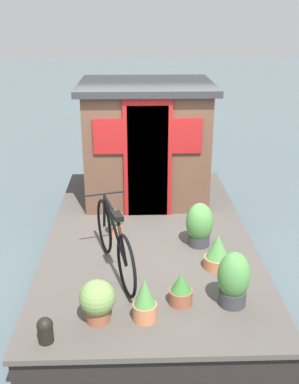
{
  "coord_description": "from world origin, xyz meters",
  "views": [
    {
      "loc": [
        -5.87,
        0.19,
        3.4
      ],
      "look_at": [
        -0.2,
        0.0,
        1.15
      ],
      "focal_mm": 42.85,
      "sensor_mm": 36.0,
      "label": 1
    }
  ],
  "objects": [
    {
      "name": "ground_plane",
      "position": [
        0.0,
        0.0,
        0.0
      ],
      "size": [
        60.0,
        60.0,
        0.0
      ],
      "primitive_type": "plane",
      "color": "#4C5B60"
    },
    {
      "name": "potted_plant_ivy",
      "position": [
        -0.39,
        -0.66,
        0.75
      ],
      "size": [
        0.36,
        0.36,
        0.6
      ],
      "color": "#38383D",
      "rests_on": "houseboat_deck"
    },
    {
      "name": "potted_plant_geranium",
      "position": [
        -1.98,
        0.58,
        0.69
      ],
      "size": [
        0.37,
        0.37,
        0.46
      ],
      "color": "#935138",
      "rests_on": "houseboat_deck"
    },
    {
      "name": "potted_plant_basil",
      "position": [
        -1.74,
        -0.84,
        0.76
      ],
      "size": [
        0.35,
        0.35,
        0.62
      ],
      "color": "#38383D",
      "rests_on": "houseboat_deck"
    },
    {
      "name": "potted_plant_succulent",
      "position": [
        -0.99,
        -0.8,
        0.66
      ],
      "size": [
        0.32,
        0.32,
        0.44
      ],
      "color": "#C6754C",
      "rests_on": "houseboat_deck"
    },
    {
      "name": "houseboat_cabin",
      "position": [
        1.44,
        0.0,
        1.41
      ],
      "size": [
        1.84,
        2.12,
        1.91
      ],
      "color": "brown",
      "rests_on": "houseboat_deck"
    },
    {
      "name": "potted_plant_fern",
      "position": [
        -1.98,
        0.11,
        0.68
      ],
      "size": [
        0.25,
        0.25,
        0.47
      ],
      "color": "#C6754C",
      "rests_on": "houseboat_deck"
    },
    {
      "name": "houseboat_deck",
      "position": [
        0.0,
        0.0,
        0.23
      ],
      "size": [
        5.1,
        2.82,
        0.45
      ],
      "color": "#4C4742",
      "rests_on": "ground_plane"
    },
    {
      "name": "bicycle",
      "position": [
        -1.01,
        0.45,
        0.84
      ],
      "size": [
        1.69,
        0.64,
        0.85
      ],
      "color": "black",
      "rests_on": "houseboat_deck"
    },
    {
      "name": "potted_plant_thyme",
      "position": [
        -1.71,
        -0.29,
        0.62
      ],
      "size": [
        0.26,
        0.26,
        0.36
      ],
      "color": "#935138",
      "rests_on": "houseboat_deck"
    },
    {
      "name": "potted_plant_sage",
      "position": [
        -0.03,
        0.47,
        0.64
      ],
      "size": [
        0.24,
        0.24,
        0.36
      ],
      "color": "#C6754C",
      "rests_on": "houseboat_deck"
    },
    {
      "name": "mooring_bollard",
      "position": [
        -2.29,
        1.06,
        0.59
      ],
      "size": [
        0.16,
        0.16,
        0.27
      ],
      "color": "black",
      "rests_on": "houseboat_deck"
    }
  ]
}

